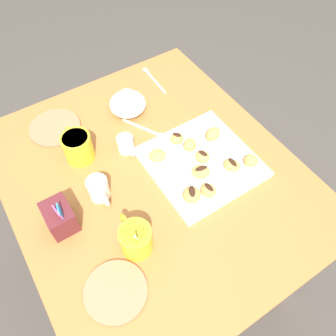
{
  "coord_description": "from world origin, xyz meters",
  "views": [
    {
      "loc": [
        -0.51,
        0.27,
        1.55
      ],
      "look_at": [
        -0.02,
        -0.04,
        0.73
      ],
      "focal_mm": 35.9,
      "sensor_mm": 36.0,
      "label": 1
    }
  ],
  "objects_px": {
    "cream_pitcher_white": "(98,188)",
    "sugar_caddy": "(60,217)",
    "beignet_7": "(190,145)",
    "beignet_8": "(232,165)",
    "pastry_plate_square": "(201,162)",
    "chocolate_sauce_pitcher": "(126,143)",
    "beignet_0": "(208,191)",
    "beignet_5": "(203,157)",
    "beignet_3": "(157,156)",
    "beignet_4": "(251,160)",
    "beignet_2": "(213,134)",
    "coffee_mug_yellow_right": "(77,146)",
    "beignet_1": "(201,172)",
    "coffee_mug_yellow_left": "(135,238)",
    "beignet_9": "(192,195)",
    "ice_cream_bowl": "(128,103)",
    "beignet_6": "(177,138)",
    "saucer_coral_right": "(55,128)",
    "saucer_coral_left": "(116,292)",
    "dining_table": "(154,196)"
  },
  "relations": [
    {
      "from": "cream_pitcher_white",
      "to": "sugar_caddy",
      "type": "relative_size",
      "value": 0.99
    },
    {
      "from": "beignet_7",
      "to": "beignet_8",
      "type": "xyz_separation_m",
      "value": [
        -0.13,
        -0.06,
        -0.0
      ]
    },
    {
      "from": "pastry_plate_square",
      "to": "chocolate_sauce_pitcher",
      "type": "relative_size",
      "value": 3.4
    },
    {
      "from": "beignet_0",
      "to": "beignet_5",
      "type": "relative_size",
      "value": 1.05
    },
    {
      "from": "beignet_0",
      "to": "beignet_3",
      "type": "distance_m",
      "value": 0.19
    },
    {
      "from": "beignet_4",
      "to": "beignet_2",
      "type": "bearing_deg",
      "value": 12.96
    },
    {
      "from": "coffee_mug_yellow_right",
      "to": "beignet_1",
      "type": "distance_m",
      "value": 0.38
    },
    {
      "from": "coffee_mug_yellow_left",
      "to": "beignet_9",
      "type": "xyz_separation_m",
      "value": [
        0.03,
        -0.2,
        -0.01
      ]
    },
    {
      "from": "cream_pitcher_white",
      "to": "chocolate_sauce_pitcher",
      "type": "distance_m",
      "value": 0.18
    },
    {
      "from": "ice_cream_bowl",
      "to": "beignet_1",
      "type": "distance_m",
      "value": 0.37
    },
    {
      "from": "chocolate_sauce_pitcher",
      "to": "beignet_8",
      "type": "height_order",
      "value": "chocolate_sauce_pitcher"
    },
    {
      "from": "beignet_1",
      "to": "beignet_6",
      "type": "bearing_deg",
      "value": -4.88
    },
    {
      "from": "saucer_coral_right",
      "to": "beignet_5",
      "type": "bearing_deg",
      "value": -139.25
    },
    {
      "from": "beignet_5",
      "to": "beignet_6",
      "type": "distance_m",
      "value": 0.1
    },
    {
      "from": "beignet_2",
      "to": "beignet_5",
      "type": "height_order",
      "value": "beignet_2"
    },
    {
      "from": "saucer_coral_left",
      "to": "chocolate_sauce_pitcher",
      "type": "bearing_deg",
      "value": -32.1
    },
    {
      "from": "chocolate_sauce_pitcher",
      "to": "beignet_2",
      "type": "distance_m",
      "value": 0.28
    },
    {
      "from": "sugar_caddy",
      "to": "saucer_coral_right",
      "type": "relative_size",
      "value": 0.62
    },
    {
      "from": "saucer_coral_right",
      "to": "beignet_7",
      "type": "xyz_separation_m",
      "value": [
        -0.33,
        -0.32,
        0.03
      ]
    },
    {
      "from": "beignet_4",
      "to": "beignet_8",
      "type": "bearing_deg",
      "value": 72.25
    },
    {
      "from": "beignet_2",
      "to": "coffee_mug_yellow_right",
      "type": "bearing_deg",
      "value": 65.54
    },
    {
      "from": "beignet_1",
      "to": "beignet_3",
      "type": "bearing_deg",
      "value": 31.59
    },
    {
      "from": "cream_pitcher_white",
      "to": "beignet_4",
      "type": "xyz_separation_m",
      "value": [
        -0.16,
        -0.43,
        -0.01
      ]
    },
    {
      "from": "dining_table",
      "to": "cream_pitcher_white",
      "type": "height_order",
      "value": "cream_pitcher_white"
    },
    {
      "from": "chocolate_sauce_pitcher",
      "to": "beignet_4",
      "type": "height_order",
      "value": "chocolate_sauce_pitcher"
    },
    {
      "from": "beignet_2",
      "to": "beignet_7",
      "type": "relative_size",
      "value": 1.22
    },
    {
      "from": "coffee_mug_yellow_right",
      "to": "beignet_2",
      "type": "bearing_deg",
      "value": -114.46
    },
    {
      "from": "beignet_7",
      "to": "beignet_8",
      "type": "bearing_deg",
      "value": -154.49
    },
    {
      "from": "sugar_caddy",
      "to": "beignet_9",
      "type": "height_order",
      "value": "sugar_caddy"
    },
    {
      "from": "ice_cream_bowl",
      "to": "beignet_2",
      "type": "bearing_deg",
      "value": -149.04
    },
    {
      "from": "saucer_coral_right",
      "to": "beignet_1",
      "type": "xyz_separation_m",
      "value": [
        -0.43,
        -0.29,
        0.03
      ]
    },
    {
      "from": "beignet_0",
      "to": "chocolate_sauce_pitcher",
      "type": "bearing_deg",
      "value": 21.93
    },
    {
      "from": "beignet_3",
      "to": "dining_table",
      "type": "bearing_deg",
      "value": 129.46
    },
    {
      "from": "beignet_5",
      "to": "coffee_mug_yellow_right",
      "type": "bearing_deg",
      "value": 53.34
    },
    {
      "from": "beignet_7",
      "to": "beignet_9",
      "type": "relative_size",
      "value": 0.86
    },
    {
      "from": "chocolate_sauce_pitcher",
      "to": "beignet_5",
      "type": "xyz_separation_m",
      "value": [
        -0.17,
        -0.17,
        0.0
      ]
    },
    {
      "from": "beignet_4",
      "to": "coffee_mug_yellow_right",
      "type": "bearing_deg",
      "value": 52.55
    },
    {
      "from": "cream_pitcher_white",
      "to": "beignet_8",
      "type": "distance_m",
      "value": 0.4
    },
    {
      "from": "coffee_mug_yellow_left",
      "to": "coffee_mug_yellow_right",
      "type": "height_order",
      "value": "coffee_mug_yellow_left"
    },
    {
      "from": "coffee_mug_yellow_right",
      "to": "ice_cream_bowl",
      "type": "relative_size",
      "value": 1.03
    },
    {
      "from": "beignet_4",
      "to": "beignet_6",
      "type": "distance_m",
      "value": 0.24
    },
    {
      "from": "pastry_plate_square",
      "to": "beignet_8",
      "type": "bearing_deg",
      "value": -140.49
    },
    {
      "from": "beignet_2",
      "to": "beignet_8",
      "type": "bearing_deg",
      "value": 169.07
    },
    {
      "from": "cream_pitcher_white",
      "to": "beignet_5",
      "type": "height_order",
      "value": "cream_pitcher_white"
    },
    {
      "from": "sugar_caddy",
      "to": "beignet_8",
      "type": "xyz_separation_m",
      "value": [
        -0.11,
        -0.5,
        -0.01
      ]
    },
    {
      "from": "chocolate_sauce_pitcher",
      "to": "pastry_plate_square",
      "type": "bearing_deg",
      "value": -136.34
    },
    {
      "from": "chocolate_sauce_pitcher",
      "to": "beignet_2",
      "type": "xyz_separation_m",
      "value": [
        -0.12,
        -0.25,
        0.0
      ]
    },
    {
      "from": "chocolate_sauce_pitcher",
      "to": "beignet_3",
      "type": "distance_m",
      "value": 0.11
    },
    {
      "from": "pastry_plate_square",
      "to": "chocolate_sauce_pitcher",
      "type": "height_order",
      "value": "chocolate_sauce_pitcher"
    },
    {
      "from": "coffee_mug_yellow_right",
      "to": "beignet_4",
      "type": "xyz_separation_m",
      "value": [
        -0.32,
        -0.42,
        -0.02
      ]
    }
  ]
}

